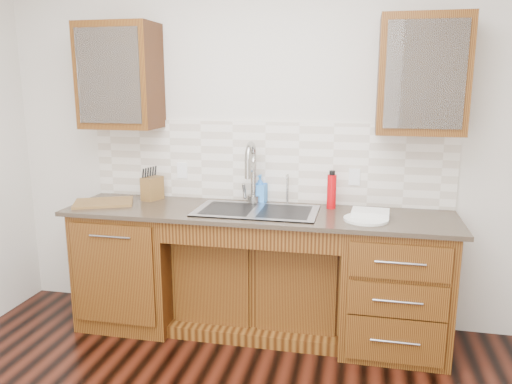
% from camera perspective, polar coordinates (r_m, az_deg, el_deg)
% --- Properties ---
extents(wall_back, '(4.00, 0.10, 2.70)m').
position_cam_1_polar(wall_back, '(3.74, 1.30, 5.79)').
color(wall_back, silver).
rests_on(wall_back, ground).
extents(base_cabinet_left, '(0.70, 0.62, 0.88)m').
position_cam_1_polar(base_cabinet_left, '(3.91, -13.74, -8.00)').
color(base_cabinet_left, '#593014').
rests_on(base_cabinet_left, ground).
extents(base_cabinet_center, '(1.20, 0.44, 0.70)m').
position_cam_1_polar(base_cabinet_center, '(3.73, 0.43, -10.13)').
color(base_cabinet_center, '#593014').
rests_on(base_cabinet_center, ground).
extents(base_cabinet_right, '(0.70, 0.62, 0.88)m').
position_cam_1_polar(base_cabinet_right, '(3.56, 15.52, -10.20)').
color(base_cabinet_right, '#593014').
rests_on(base_cabinet_right, ground).
extents(countertop, '(2.70, 0.65, 0.03)m').
position_cam_1_polar(countertop, '(3.46, 0.09, -2.42)').
color(countertop, '#84705B').
rests_on(countertop, base_cabinet_left).
extents(backsplash, '(2.70, 0.02, 0.59)m').
position_cam_1_polar(backsplash, '(3.70, 1.11, 3.45)').
color(backsplash, beige).
rests_on(backsplash, wall_back).
extents(sink, '(0.84, 0.46, 0.19)m').
position_cam_1_polar(sink, '(3.46, 0.03, -3.60)').
color(sink, '#9E9EA5').
rests_on(sink, countertop).
extents(faucet, '(0.04, 0.04, 0.40)m').
position_cam_1_polar(faucet, '(3.63, -0.28, 1.77)').
color(faucet, '#999993').
rests_on(faucet, countertop).
extents(filter_tap, '(0.02, 0.02, 0.24)m').
position_cam_1_polar(filter_tap, '(3.61, 3.63, 0.39)').
color(filter_tap, '#999993').
rests_on(filter_tap, countertop).
extents(upper_cabinet_left, '(0.55, 0.34, 0.75)m').
position_cam_1_polar(upper_cabinet_left, '(3.85, -15.27, 12.64)').
color(upper_cabinet_left, '#593014').
rests_on(upper_cabinet_left, wall_back).
extents(upper_cabinet_right, '(0.55, 0.34, 0.75)m').
position_cam_1_polar(upper_cabinet_right, '(3.45, 18.45, 12.53)').
color(upper_cabinet_right, '#593014').
rests_on(upper_cabinet_right, wall_back).
extents(outlet_left, '(0.08, 0.01, 0.12)m').
position_cam_1_polar(outlet_left, '(3.88, -8.42, 2.45)').
color(outlet_left, white).
rests_on(outlet_left, backsplash).
extents(outlet_right, '(0.08, 0.01, 0.12)m').
position_cam_1_polar(outlet_right, '(3.63, 11.18, 1.69)').
color(outlet_right, white).
rests_on(outlet_right, backsplash).
extents(soap_bottle, '(0.10, 0.10, 0.21)m').
position_cam_1_polar(soap_bottle, '(3.69, 0.46, 0.39)').
color(soap_bottle, '#3A8CEF').
rests_on(soap_bottle, countertop).
extents(water_bottle, '(0.07, 0.07, 0.24)m').
position_cam_1_polar(water_bottle, '(3.54, 8.63, 0.03)').
color(water_bottle, '#BE050B').
rests_on(water_bottle, countertop).
extents(plate, '(0.30, 0.30, 0.02)m').
position_cam_1_polar(plate, '(3.30, 12.46, -3.05)').
color(plate, silver).
rests_on(plate, countertop).
extents(dish_towel, '(0.25, 0.19, 0.04)m').
position_cam_1_polar(dish_towel, '(3.36, 12.94, -2.34)').
color(dish_towel, white).
rests_on(dish_towel, plate).
extents(knife_block, '(0.15, 0.18, 0.18)m').
position_cam_1_polar(knife_block, '(3.85, -11.77, 0.42)').
color(knife_block, '#A7784E').
rests_on(knife_block, countertop).
extents(cutting_board, '(0.49, 0.43, 0.02)m').
position_cam_1_polar(cutting_board, '(3.83, -17.03, -1.16)').
color(cutting_board, brown).
rests_on(cutting_board, countertop).
extents(cup_left_a, '(0.17, 0.17, 0.10)m').
position_cam_1_polar(cup_left_a, '(3.91, -16.89, 11.81)').
color(cup_left_a, white).
rests_on(cup_left_a, upper_cabinet_left).
extents(cup_left_b, '(0.13, 0.13, 0.10)m').
position_cam_1_polar(cup_left_b, '(3.82, -14.49, 11.91)').
color(cup_left_b, silver).
rests_on(cup_left_b, upper_cabinet_left).
extents(cup_right_a, '(0.16, 0.16, 0.10)m').
position_cam_1_polar(cup_right_a, '(3.43, 15.97, 11.86)').
color(cup_right_a, white).
rests_on(cup_right_a, upper_cabinet_right).
extents(cup_right_b, '(0.12, 0.12, 0.09)m').
position_cam_1_polar(cup_right_b, '(3.46, 20.40, 11.45)').
color(cup_right_b, white).
rests_on(cup_right_b, upper_cabinet_right).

